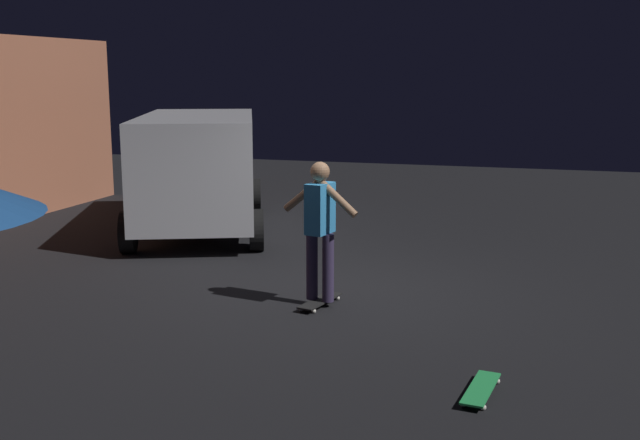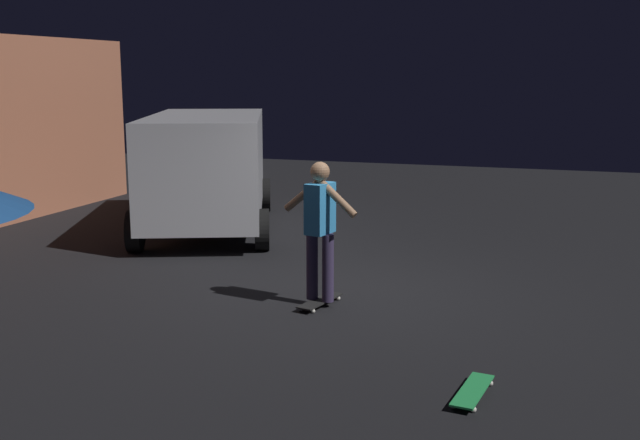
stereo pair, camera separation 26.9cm
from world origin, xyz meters
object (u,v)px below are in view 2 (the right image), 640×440
Objects in this scene: skateboard_ridden at (320,301)px; skater at (320,221)px; parked_van at (207,164)px; skateboard_spare at (473,391)px.

skater is (0.00, 0.00, 0.98)m from skateboard_ridden.
skateboard_ridden is 0.48× the size of skater.
skater is at bearing -138.09° from parked_van.
skateboard_ridden is 2.96m from skateboard_spare.
skateboard_spare is (-2.09, -2.09, 0.00)m from skateboard_ridden.
skater is at bearing 0.00° from skateboard_ridden.
parked_van is 6.23× the size of skateboard_spare.
skateboard_ridden is (-3.75, -3.37, -1.11)m from parked_van.
skateboard_spare is at bearing -134.96° from skateboard_ridden.
skateboard_spare is 3.12m from skater.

